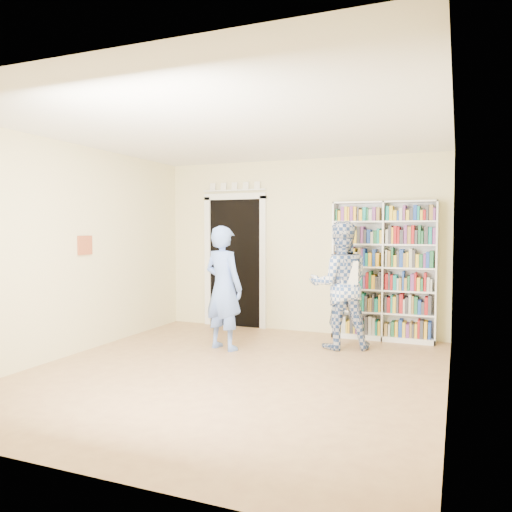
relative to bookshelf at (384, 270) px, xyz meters
The scene contains 11 objects.
floor 2.88m from the bookshelf, 119.46° to the right, with size 5.00×5.00×0.00m, color #996B4A.
ceiling 3.18m from the bookshelf, 119.46° to the right, with size 5.00×5.00×0.00m, color white.
wall_back 1.37m from the bookshelf, behind, with size 4.50×4.50×0.00m, color beige.
wall_left 4.29m from the bookshelf, 146.74° to the right, with size 5.00×5.00×0.00m, color beige.
wall_right 2.54m from the bookshelf, 68.45° to the right, with size 5.00×5.00×0.00m, color beige.
bookshelf is the anchor object (origin of this frame).
doorway 2.43m from the bookshelf, behind, with size 1.10×0.08×2.43m.
wall_art 4.17m from the bookshelf, 148.90° to the right, with size 0.03×0.25×0.25m, color maroon.
man_blue 2.36m from the bookshelf, 144.08° to the right, with size 0.60×0.40×1.65m, color #6386DD.
man_plaid 0.89m from the bookshelf, 122.56° to the right, with size 0.83×0.65×1.72m, color #2E4D8E.
paper_sheet 0.98m from the bookshelf, 108.24° to the right, with size 0.22×0.01×0.31m, color white.
Camera 1 is at (2.31, -5.02, 1.60)m, focal length 35.00 mm.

